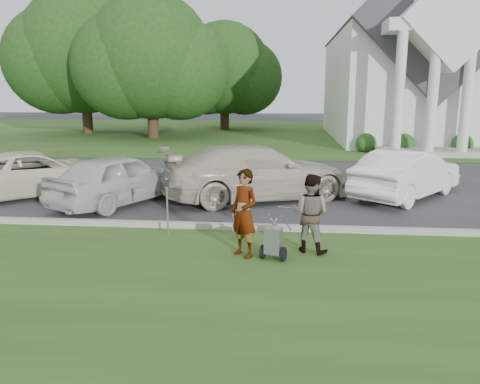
# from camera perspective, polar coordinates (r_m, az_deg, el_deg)

# --- Properties ---
(ground) EXTENTS (120.00, 120.00, 0.00)m
(ground) POSITION_cam_1_polar(r_m,az_deg,el_deg) (10.57, -0.81, -5.49)
(ground) COLOR #333335
(ground) RESTS_ON ground
(grass_strip) EXTENTS (80.00, 7.00, 0.01)m
(grass_strip) POSITION_cam_1_polar(r_m,az_deg,el_deg) (7.79, -3.24, -12.15)
(grass_strip) COLOR #27501B
(grass_strip) RESTS_ON ground
(church_lawn) EXTENTS (80.00, 30.00, 0.01)m
(church_lawn) POSITION_cam_1_polar(r_m,az_deg,el_deg) (37.17, 3.72, 7.23)
(church_lawn) COLOR #27501B
(church_lawn) RESTS_ON ground
(curb) EXTENTS (80.00, 0.18, 0.15)m
(curb) POSITION_cam_1_polar(r_m,az_deg,el_deg) (11.07, -0.50, -4.26)
(curb) COLOR #9E9E93
(curb) RESTS_ON ground
(church) EXTENTS (9.19, 19.00, 24.10)m
(church) POSITION_cam_1_polar(r_m,az_deg,el_deg) (34.16, 19.56, 16.11)
(church) COLOR white
(church) RESTS_ON ground
(tree_left) EXTENTS (10.63, 8.40, 9.71)m
(tree_left) POSITION_cam_1_polar(r_m,az_deg,el_deg) (33.32, -10.85, 15.26)
(tree_left) COLOR #332316
(tree_left) RESTS_ON ground
(tree_far) EXTENTS (11.64, 9.20, 10.73)m
(tree_far) POSITION_cam_1_polar(r_m,az_deg,el_deg) (38.20, -18.59, 15.32)
(tree_far) COLOR #332316
(tree_far) RESTS_ON ground
(tree_back) EXTENTS (9.61, 7.60, 8.89)m
(tree_back) POSITION_cam_1_polar(r_m,az_deg,el_deg) (40.35, -1.93, 14.35)
(tree_back) COLOR #332316
(tree_back) RESTS_ON ground
(striping_cart) EXTENTS (0.64, 1.02, 0.88)m
(striping_cart) POSITION_cam_1_polar(r_m,az_deg,el_deg) (9.09, 4.11, -6.00)
(striping_cart) COLOR black
(striping_cart) RESTS_ON ground
(person_left) EXTENTS (0.75, 0.73, 1.74)m
(person_left) POSITION_cam_1_polar(r_m,az_deg,el_deg) (9.11, 0.51, -2.70)
(person_left) COLOR #999999
(person_left) RESTS_ON ground
(person_right) EXTENTS (0.95, 0.86, 1.60)m
(person_right) POSITION_cam_1_polar(r_m,az_deg,el_deg) (9.50, 8.56, -2.65)
(person_right) COLOR #999999
(person_right) RESTS_ON ground
(parking_meter_near) EXTENTS (0.10, 0.09, 1.32)m
(parking_meter_near) POSITION_cam_1_polar(r_m,az_deg,el_deg) (10.58, -8.88, -0.95)
(parking_meter_near) COLOR gray
(parking_meter_near) RESTS_ON ground
(car_a) EXTENTS (5.29, 5.01, 1.39)m
(car_a) POSITION_cam_1_polar(r_m,az_deg,el_deg) (15.99, -23.63, 2.11)
(car_a) COLOR #F0EACC
(car_a) RESTS_ON ground
(car_b) EXTENTS (3.56, 4.65, 1.48)m
(car_b) POSITION_cam_1_polar(r_m,az_deg,el_deg) (13.97, -14.51, 1.61)
(car_b) COLOR silver
(car_b) RESTS_ON ground
(car_c) EXTENTS (6.15, 4.44, 1.65)m
(car_c) POSITION_cam_1_polar(r_m,az_deg,el_deg) (14.09, 2.07, 2.45)
(car_c) COLOR beige
(car_c) RESTS_ON ground
(car_d) EXTENTS (4.04, 4.47, 1.48)m
(car_d) POSITION_cam_1_polar(r_m,az_deg,el_deg) (15.17, 19.70, 2.10)
(car_d) COLOR white
(car_d) RESTS_ON ground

